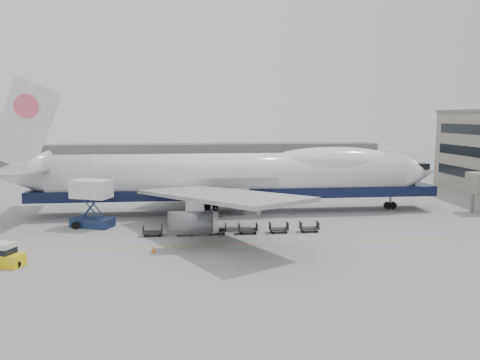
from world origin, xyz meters
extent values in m
plane|color=gray|center=(0.00, 0.00, 0.00)|extent=(260.00, 260.00, 0.00)
cube|color=gold|center=(0.00, -6.00, 0.01)|extent=(60.00, 0.15, 0.01)
cylinder|color=slate|center=(36.00, 8.00, 1.50)|extent=(0.50, 0.50, 3.00)
cube|color=slate|center=(-10.00, 70.00, 3.50)|extent=(110.00, 8.00, 7.00)
cylinder|color=white|center=(0.00, 12.00, 5.70)|extent=(52.00, 6.40, 6.40)
cube|color=#0E1434|center=(1.00, 12.00, 3.14)|extent=(60.00, 5.76, 1.50)
cone|color=white|center=(29.00, 12.00, 5.70)|extent=(6.00, 6.40, 6.40)
cone|color=white|center=(-30.50, 12.00, 6.30)|extent=(9.00, 6.40, 6.40)
ellipsoid|color=white|center=(15.60, 12.00, 7.46)|extent=(20.67, 5.78, 4.56)
cube|color=white|center=(-29.00, 12.00, 13.20)|extent=(10.52, 0.50, 13.56)
cylinder|color=#FA617B|center=(-28.50, 12.00, 15.70)|extent=(3.40, 0.30, 3.40)
cube|color=#9EA0A3|center=(-3.00, -2.28, 5.10)|extent=(20.35, 26.74, 2.26)
cube|color=#9EA0A3|center=(-3.00, 26.28, 5.10)|extent=(20.35, 26.74, 2.26)
cylinder|color=#595B60|center=(-6.00, 31.00, 2.90)|extent=(4.80, 2.60, 2.60)
cylinder|color=#595B60|center=(0.00, 22.00, 2.90)|extent=(4.80, 2.60, 2.60)
cylinder|color=#595B60|center=(0.00, 2.00, 2.90)|extent=(4.80, 2.60, 2.60)
cylinder|color=#595B60|center=(-6.00, -7.00, 2.90)|extent=(4.80, 2.60, 2.60)
cylinder|color=slate|center=(25.00, 12.00, 1.25)|extent=(0.36, 0.36, 2.50)
cylinder|color=black|center=(25.00, 12.00, 0.55)|extent=(1.10, 0.45, 1.10)
cylinder|color=slate|center=(-3.00, 9.00, 1.25)|extent=(0.36, 0.36, 2.50)
cylinder|color=black|center=(-3.00, 9.00, 0.55)|extent=(1.10, 0.45, 1.10)
cylinder|color=slate|center=(-3.00, 15.00, 1.25)|extent=(0.36, 0.36, 2.50)
cylinder|color=black|center=(-3.00, 15.00, 0.55)|extent=(1.10, 0.45, 1.10)
cube|color=#1A2A4E|center=(-18.75, 4.68, 0.58)|extent=(5.87, 4.32, 1.17)
cube|color=silver|center=(-18.75, 4.68, 5.00)|extent=(5.56, 4.36, 2.34)
cube|color=#1A2A4E|center=(-18.75, 3.51, 2.80)|extent=(3.56, 1.50, 4.18)
cube|color=#1A2A4E|center=(-18.75, 5.85, 2.80)|extent=(3.56, 1.50, 4.18)
cube|color=slate|center=(-18.75, 6.38, 5.00)|extent=(2.84, 2.12, 0.15)
cylinder|color=black|center=(-20.66, 3.62, 0.48)|extent=(0.96, 0.37, 0.96)
cylinder|color=black|center=(-20.66, 5.75, 0.48)|extent=(0.96, 0.37, 0.96)
cylinder|color=black|center=(-16.84, 3.62, 0.48)|extent=(0.96, 0.37, 0.96)
cylinder|color=black|center=(-16.84, 5.75, 0.48)|extent=(0.96, 0.37, 0.96)
cube|color=yellow|center=(-23.60, -11.18, 0.61)|extent=(3.52, 2.68, 1.23)
cube|color=silver|center=(-23.91, -11.06, 1.73)|extent=(2.23, 2.10, 1.12)
cube|color=black|center=(-23.91, -11.06, 1.51)|extent=(2.37, 2.24, 0.56)
cylinder|color=black|center=(-22.48, -11.91, 0.39)|extent=(0.78, 0.34, 0.78)
cylinder|color=black|center=(-22.48, -10.46, 0.39)|extent=(0.78, 0.34, 0.78)
cone|color=#D55B0B|center=(-9.94, -7.88, 0.30)|extent=(0.39, 0.39, 0.61)
cube|color=#D55B0B|center=(-9.94, -7.88, 0.02)|extent=(0.41, 0.41, 0.03)
cube|color=#2D2D30|center=(-10.56, -0.98, 0.45)|extent=(2.30, 1.35, 0.18)
cube|color=#2D2D30|center=(-11.66, -0.98, 0.85)|extent=(0.08, 1.35, 0.90)
cube|color=#2D2D30|center=(-9.46, -0.98, 0.85)|extent=(0.08, 1.35, 0.90)
cylinder|color=black|center=(-11.41, -1.53, 0.15)|extent=(0.30, 0.12, 0.30)
cylinder|color=black|center=(-11.41, -0.43, 0.15)|extent=(0.30, 0.12, 0.30)
cylinder|color=black|center=(-9.71, -1.53, 0.15)|extent=(0.30, 0.12, 0.30)
cylinder|color=black|center=(-9.71, -0.43, 0.15)|extent=(0.30, 0.12, 0.30)
cube|color=#2D2D30|center=(-6.70, -0.98, 0.45)|extent=(2.30, 1.35, 0.18)
cube|color=#2D2D30|center=(-7.80, -0.98, 0.85)|extent=(0.08, 1.35, 0.90)
cube|color=#2D2D30|center=(-5.60, -0.98, 0.85)|extent=(0.08, 1.35, 0.90)
cylinder|color=black|center=(-7.55, -1.53, 0.15)|extent=(0.30, 0.12, 0.30)
cylinder|color=black|center=(-7.55, -0.43, 0.15)|extent=(0.30, 0.12, 0.30)
cylinder|color=black|center=(-5.85, -1.53, 0.15)|extent=(0.30, 0.12, 0.30)
cylinder|color=black|center=(-5.85, -0.43, 0.15)|extent=(0.30, 0.12, 0.30)
cube|color=#2D2D30|center=(-2.84, -0.98, 0.45)|extent=(2.30, 1.35, 0.18)
cube|color=#2D2D30|center=(-3.94, -0.98, 0.85)|extent=(0.08, 1.35, 0.90)
cube|color=#2D2D30|center=(-1.74, -0.98, 0.85)|extent=(0.08, 1.35, 0.90)
cylinder|color=black|center=(-3.69, -1.53, 0.15)|extent=(0.30, 0.12, 0.30)
cylinder|color=black|center=(-3.69, -0.43, 0.15)|extent=(0.30, 0.12, 0.30)
cylinder|color=black|center=(-1.99, -1.53, 0.15)|extent=(0.30, 0.12, 0.30)
cylinder|color=black|center=(-1.99, -0.43, 0.15)|extent=(0.30, 0.12, 0.30)
cube|color=#2D2D30|center=(1.02, -0.98, 0.45)|extent=(2.30, 1.35, 0.18)
cube|color=#2D2D30|center=(-0.08, -0.98, 0.85)|extent=(0.08, 1.35, 0.90)
cube|color=#2D2D30|center=(2.12, -0.98, 0.85)|extent=(0.08, 1.35, 0.90)
cylinder|color=black|center=(0.17, -1.53, 0.15)|extent=(0.30, 0.12, 0.30)
cylinder|color=black|center=(0.17, -0.43, 0.15)|extent=(0.30, 0.12, 0.30)
cylinder|color=black|center=(1.87, -1.53, 0.15)|extent=(0.30, 0.12, 0.30)
cylinder|color=black|center=(1.87, -0.43, 0.15)|extent=(0.30, 0.12, 0.30)
cube|color=#2D2D30|center=(4.88, -0.98, 0.45)|extent=(2.30, 1.35, 0.18)
cube|color=#2D2D30|center=(3.78, -0.98, 0.85)|extent=(0.08, 1.35, 0.90)
cube|color=#2D2D30|center=(5.98, -0.98, 0.85)|extent=(0.08, 1.35, 0.90)
cylinder|color=black|center=(4.03, -1.53, 0.15)|extent=(0.30, 0.12, 0.30)
cylinder|color=black|center=(4.03, -0.43, 0.15)|extent=(0.30, 0.12, 0.30)
cylinder|color=black|center=(5.73, -1.53, 0.15)|extent=(0.30, 0.12, 0.30)
cylinder|color=black|center=(5.73, -0.43, 0.15)|extent=(0.30, 0.12, 0.30)
cube|color=#2D2D30|center=(8.75, -0.98, 0.45)|extent=(2.30, 1.35, 0.18)
cube|color=#2D2D30|center=(7.65, -0.98, 0.85)|extent=(0.08, 1.35, 0.90)
cube|color=#2D2D30|center=(9.85, -0.98, 0.85)|extent=(0.08, 1.35, 0.90)
cylinder|color=black|center=(7.90, -1.53, 0.15)|extent=(0.30, 0.12, 0.30)
cylinder|color=black|center=(7.90, -0.43, 0.15)|extent=(0.30, 0.12, 0.30)
cylinder|color=black|center=(9.60, -1.53, 0.15)|extent=(0.30, 0.12, 0.30)
cylinder|color=black|center=(9.60, -0.43, 0.15)|extent=(0.30, 0.12, 0.30)
camera|label=1|loc=(-5.90, -56.77, 14.34)|focal=35.00mm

